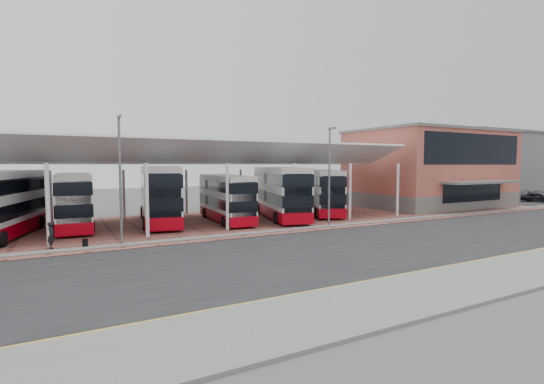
# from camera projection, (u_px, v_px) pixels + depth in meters

# --- Properties ---
(ground) EXTENTS (140.00, 140.00, 0.00)m
(ground) POSITION_uv_depth(u_px,v_px,m) (362.00, 243.00, 25.78)
(ground) COLOR #484B47
(road) EXTENTS (120.00, 14.00, 0.02)m
(road) POSITION_uv_depth(u_px,v_px,m) (373.00, 245.00, 24.90)
(road) COLOR black
(road) RESTS_ON ground
(forecourt) EXTENTS (72.00, 16.00, 0.06)m
(forecourt) POSITION_uv_depth(u_px,v_px,m) (287.00, 217.00, 38.12)
(forecourt) COLOR brown
(forecourt) RESTS_ON ground
(sidewalk) EXTENTS (120.00, 4.00, 0.14)m
(sidewalk) POSITION_uv_depth(u_px,v_px,m) (496.00, 275.00, 17.88)
(sidewalk) COLOR slate
(sidewalk) RESTS_ON ground
(north_kerb) EXTENTS (120.00, 0.80, 0.14)m
(north_kerb) POSITION_uv_depth(u_px,v_px,m) (309.00, 228.00, 31.21)
(north_kerb) COLOR slate
(north_kerb) RESTS_ON ground
(yellow_line_near) EXTENTS (120.00, 0.12, 0.01)m
(yellow_line_near) POSITION_uv_depth(u_px,v_px,m) (457.00, 266.00, 19.64)
(yellow_line_near) COLOR gold
(yellow_line_near) RESTS_ON road
(yellow_line_far) EXTENTS (120.00, 0.12, 0.01)m
(yellow_line_far) POSITION_uv_depth(u_px,v_px,m) (452.00, 265.00, 19.90)
(yellow_line_far) COLOR gold
(yellow_line_far) RESTS_ON road
(canopy) EXTENTS (37.00, 11.63, 7.07)m
(canopy) POSITION_uv_depth(u_px,v_px,m) (204.00, 157.00, 34.73)
(canopy) COLOR white
(canopy) RESTS_ON ground
(terminal) EXTENTS (18.40, 14.40, 9.25)m
(terminal) POSITION_uv_depth(u_px,v_px,m) (429.00, 168.00, 48.61)
(terminal) COLOR #65615F
(terminal) RESTS_ON ground
(warehouse) EXTENTS (30.50, 20.50, 10.25)m
(warehouse) POSITION_uv_depth(u_px,v_px,m) (480.00, 164.00, 69.32)
(warehouse) COLOR slate
(warehouse) RESTS_ON ground
(lamp_west) EXTENTS (0.16, 0.90, 8.07)m
(lamp_west) POSITION_uv_depth(u_px,v_px,m) (120.00, 177.00, 24.30)
(lamp_west) COLOR slate
(lamp_west) RESTS_ON ground
(lamp_east) EXTENTS (0.16, 0.90, 8.07)m
(lamp_east) POSITION_uv_depth(u_px,v_px,m) (329.00, 174.00, 31.92)
(lamp_east) COLOR slate
(lamp_east) RESTS_ON ground
(bus_0) EXTENTS (5.31, 11.52, 4.63)m
(bus_0) POSITION_uv_depth(u_px,v_px,m) (2.00, 205.00, 27.01)
(bus_0) COLOR silver
(bus_0) RESTS_ON forecourt
(bus_1) EXTENTS (2.88, 10.61, 4.35)m
(bus_1) POSITION_uv_depth(u_px,v_px,m) (74.00, 201.00, 31.35)
(bus_1) COLOR silver
(bus_1) RESTS_ON forecourt
(bus_2) EXTENTS (4.54, 12.15, 4.89)m
(bus_2) POSITION_uv_depth(u_px,v_px,m) (159.00, 195.00, 34.04)
(bus_2) COLOR silver
(bus_2) RESTS_ON forecourt
(bus_3) EXTENTS (3.09, 10.11, 4.10)m
(bus_3) POSITION_uv_depth(u_px,v_px,m) (226.00, 198.00, 35.00)
(bus_3) COLOR silver
(bus_3) RESTS_ON forecourt
(bus_4) EXTENTS (5.54, 11.90, 4.78)m
(bus_4) POSITION_uv_depth(u_px,v_px,m) (280.00, 193.00, 37.15)
(bus_4) COLOR silver
(bus_4) RESTS_ON forecourt
(bus_5) EXTENTS (6.81, 10.91, 4.47)m
(bus_5) POSITION_uv_depth(u_px,v_px,m) (322.00, 192.00, 40.60)
(bus_5) COLOR silver
(bus_5) RESTS_ON forecourt
(pedestrian) EXTENTS (0.44, 0.63, 1.65)m
(pedestrian) POSITION_uv_depth(u_px,v_px,m) (51.00, 235.00, 23.43)
(pedestrian) COLOR black
(pedestrian) RESTS_ON forecourt
(suitcase) EXTENTS (0.32, 0.23, 0.55)m
(suitcase) POSITION_uv_depth(u_px,v_px,m) (85.00, 243.00, 23.88)
(suitcase) COLOR black
(suitcase) RESTS_ON forecourt
(carpark_car_a) EXTENTS (3.22, 4.04, 1.29)m
(carpark_car_a) POSITION_uv_depth(u_px,v_px,m) (537.00, 197.00, 52.75)
(carpark_car_a) COLOR black
(carpark_car_a) RESTS_ON carpark_surface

